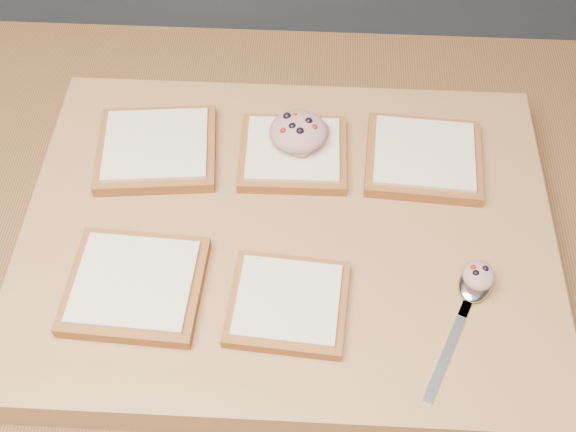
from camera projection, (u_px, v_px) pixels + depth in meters
The scene contains 10 objects.
island_counter at pixel (377, 428), 1.13m from camera, with size 2.00×0.80×0.90m.
cutting_board at pixel (288, 237), 0.78m from camera, with size 0.56×0.42×0.04m, color #B1794C.
bread_far_left at pixel (157, 148), 0.81m from camera, with size 0.14×0.13×0.02m.
bread_far_center at pixel (293, 153), 0.81m from camera, with size 0.12×0.11×0.02m.
bread_far_right at pixel (424, 157), 0.80m from camera, with size 0.13×0.12×0.02m.
bread_near_left at pixel (135, 285), 0.70m from camera, with size 0.14×0.13×0.02m.
bread_near_center at pixel (288, 303), 0.69m from camera, with size 0.12×0.11×0.02m.
tuna_salad_dollop at pixel (298, 131), 0.79m from camera, with size 0.06×0.06×0.03m.
spoon at pixel (472, 292), 0.70m from camera, with size 0.08×0.16×0.01m.
spoon_salad at pixel (479, 275), 0.70m from camera, with size 0.03×0.03×0.02m.
Camera 1 is at (-0.12, -0.41, 1.56)m, focal length 45.00 mm.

